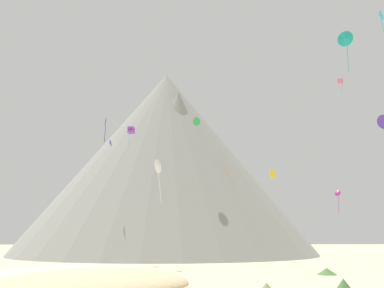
{
  "coord_description": "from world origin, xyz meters",
  "views": [
    {
      "loc": [
        -6.58,
        -37.38,
        4.71
      ],
      "look_at": [
        -3.68,
        36.55,
        19.25
      ],
      "focal_mm": 43.35,
      "sensor_mm": 36.0,
      "label": 1
    }
  ],
  "objects_px": {
    "kite_magenta_low": "(337,193)",
    "kite_violet_mid": "(131,131)",
    "bush_far_left": "(327,271)",
    "kite_blue_mid": "(110,143)",
    "bush_far_right": "(267,288)",
    "kite_white_mid": "(158,167)",
    "rock_massif": "(168,163)",
    "kite_cyan_high": "(382,18)",
    "kite_teal_high": "(345,39)",
    "bush_mid_center": "(115,273)",
    "kite_green_high": "(196,121)",
    "kite_yellow_low": "(273,174)",
    "kite_black_mid": "(105,125)",
    "kite_indigo_mid": "(383,122)",
    "bush_near_left": "(344,284)",
    "kite_rainbow_high": "(340,81)",
    "kite_orange_mid": "(228,171)"
  },
  "relations": [
    {
      "from": "bush_far_left",
      "to": "kite_black_mid",
      "type": "bearing_deg",
      "value": 137.35
    },
    {
      "from": "kite_yellow_low",
      "to": "kite_blue_mid",
      "type": "xyz_separation_m",
      "value": [
        -26.88,
        24.09,
        9.1
      ]
    },
    {
      "from": "rock_massif",
      "to": "kite_magenta_low",
      "type": "bearing_deg",
      "value": -29.48
    },
    {
      "from": "kite_magenta_low",
      "to": "kite_violet_mid",
      "type": "bearing_deg",
      "value": -118.2
    },
    {
      "from": "kite_cyan_high",
      "to": "kite_green_high",
      "type": "distance_m",
      "value": 43.82
    },
    {
      "from": "kite_violet_mid",
      "to": "kite_magenta_low",
      "type": "distance_m",
      "value": 44.93
    },
    {
      "from": "bush_far_left",
      "to": "kite_cyan_high",
      "type": "distance_m",
      "value": 35.26
    },
    {
      "from": "bush_far_right",
      "to": "kite_violet_mid",
      "type": "distance_m",
      "value": 48.07
    },
    {
      "from": "bush_far_left",
      "to": "kite_violet_mid",
      "type": "relative_size",
      "value": 0.57
    },
    {
      "from": "bush_near_left",
      "to": "kite_indigo_mid",
      "type": "bearing_deg",
      "value": 57.89
    },
    {
      "from": "kite_indigo_mid",
      "to": "kite_blue_mid",
      "type": "height_order",
      "value": "kite_indigo_mid"
    },
    {
      "from": "kite_magenta_low",
      "to": "bush_far_left",
      "type": "bearing_deg",
      "value": -70.12
    },
    {
      "from": "bush_mid_center",
      "to": "kite_violet_mid",
      "type": "height_order",
      "value": "kite_violet_mid"
    },
    {
      "from": "bush_mid_center",
      "to": "kite_indigo_mid",
      "type": "xyz_separation_m",
      "value": [
        40.67,
        16.77,
        22.36
      ]
    },
    {
      "from": "kite_violet_mid",
      "to": "kite_cyan_high",
      "type": "bearing_deg",
      "value": 168.34
    },
    {
      "from": "kite_indigo_mid",
      "to": "kite_violet_mid",
      "type": "height_order",
      "value": "kite_indigo_mid"
    },
    {
      "from": "kite_yellow_low",
      "to": "kite_rainbow_high",
      "type": "height_order",
      "value": "kite_rainbow_high"
    },
    {
      "from": "kite_black_mid",
      "to": "kite_violet_mid",
      "type": "xyz_separation_m",
      "value": [
        5.5,
        -6.37,
        -2.55
      ]
    },
    {
      "from": "bush_far_left",
      "to": "kite_teal_high",
      "type": "distance_m",
      "value": 37.96
    },
    {
      "from": "kite_white_mid",
      "to": "kite_magenta_low",
      "type": "distance_m",
      "value": 44.67
    },
    {
      "from": "kite_violet_mid",
      "to": "kite_magenta_low",
      "type": "height_order",
      "value": "kite_violet_mid"
    },
    {
      "from": "kite_cyan_high",
      "to": "kite_black_mid",
      "type": "height_order",
      "value": "kite_cyan_high"
    },
    {
      "from": "bush_far_right",
      "to": "kite_white_mid",
      "type": "distance_m",
      "value": 33.16
    },
    {
      "from": "bush_mid_center",
      "to": "kite_green_high",
      "type": "relative_size",
      "value": 0.72
    },
    {
      "from": "kite_yellow_low",
      "to": "kite_magenta_low",
      "type": "bearing_deg",
      "value": -105.59
    },
    {
      "from": "kite_blue_mid",
      "to": "kite_orange_mid",
      "type": "relative_size",
      "value": 0.3
    },
    {
      "from": "kite_cyan_high",
      "to": "kite_teal_high",
      "type": "xyz_separation_m",
      "value": [
        -1.32,
        10.08,
        1.33
      ]
    },
    {
      "from": "kite_indigo_mid",
      "to": "kite_green_high",
      "type": "relative_size",
      "value": 3.25
    },
    {
      "from": "kite_blue_mid",
      "to": "kite_black_mid",
      "type": "distance_m",
      "value": 4.86
    },
    {
      "from": "kite_cyan_high",
      "to": "kite_orange_mid",
      "type": "height_order",
      "value": "kite_cyan_high"
    },
    {
      "from": "rock_massif",
      "to": "kite_blue_mid",
      "type": "xyz_separation_m",
      "value": [
        -11.06,
        -24.44,
        0.13
      ]
    },
    {
      "from": "kite_black_mid",
      "to": "kite_teal_high",
      "type": "bearing_deg",
      "value": -83.93
    },
    {
      "from": "bush_far_left",
      "to": "kite_orange_mid",
      "type": "relative_size",
      "value": 0.52
    },
    {
      "from": "kite_indigo_mid",
      "to": "kite_violet_mid",
      "type": "bearing_deg",
      "value": -20.19
    },
    {
      "from": "kite_green_high",
      "to": "bush_mid_center",
      "type": "bearing_deg",
      "value": 44.46
    },
    {
      "from": "kite_cyan_high",
      "to": "kite_rainbow_high",
      "type": "distance_m",
      "value": 30.47
    },
    {
      "from": "kite_blue_mid",
      "to": "kite_violet_mid",
      "type": "xyz_separation_m",
      "value": [
        5.07,
        -10.35,
        0.2
      ]
    },
    {
      "from": "kite_blue_mid",
      "to": "kite_magenta_low",
      "type": "relative_size",
      "value": 0.28
    },
    {
      "from": "kite_indigo_mid",
      "to": "kite_violet_mid",
      "type": "relative_size",
      "value": 1.39
    },
    {
      "from": "kite_black_mid",
      "to": "kite_magenta_low",
      "type": "height_order",
      "value": "kite_black_mid"
    },
    {
      "from": "kite_rainbow_high",
      "to": "kite_indigo_mid",
      "type": "bearing_deg",
      "value": -64.11
    },
    {
      "from": "bush_far_left",
      "to": "kite_yellow_low",
      "type": "height_order",
      "value": "kite_yellow_low"
    },
    {
      "from": "bush_far_right",
      "to": "kite_violet_mid",
      "type": "height_order",
      "value": "kite_violet_mid"
    },
    {
      "from": "bush_far_right",
      "to": "kite_yellow_low",
      "type": "bearing_deg",
      "value": 76.04
    },
    {
      "from": "kite_blue_mid",
      "to": "kite_violet_mid",
      "type": "height_order",
      "value": "kite_violet_mid"
    },
    {
      "from": "kite_black_mid",
      "to": "kite_violet_mid",
      "type": "height_order",
      "value": "kite_black_mid"
    },
    {
      "from": "bush_mid_center",
      "to": "kite_rainbow_high",
      "type": "height_order",
      "value": "kite_rainbow_high"
    },
    {
      "from": "bush_far_left",
      "to": "kite_indigo_mid",
      "type": "bearing_deg",
      "value": 44.43
    },
    {
      "from": "kite_black_mid",
      "to": "kite_green_high",
      "type": "xyz_separation_m",
      "value": [
        17.67,
        8.61,
        2.91
      ]
    },
    {
      "from": "bush_far_left",
      "to": "kite_white_mid",
      "type": "relative_size",
      "value": 0.38
    }
  ]
}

